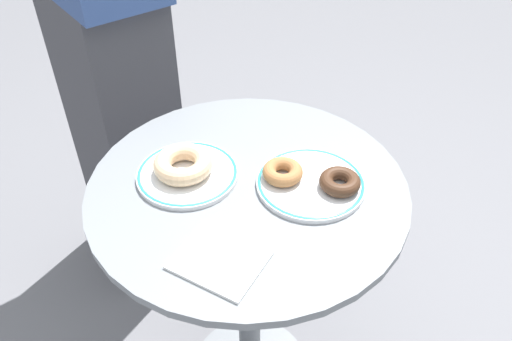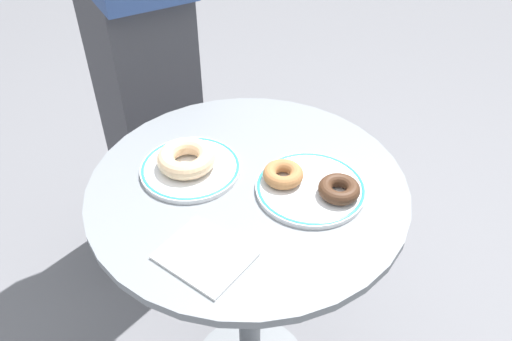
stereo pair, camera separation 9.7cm
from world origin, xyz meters
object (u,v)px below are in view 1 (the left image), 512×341
Objects in this scene: donut_glazed at (184,163)px; person_figure at (98,3)px; plate_left at (187,174)px; donut_chocolate at (340,182)px; donut_cinnamon at (283,172)px; plate_right at (311,183)px; paper_napkin at (219,260)px; cafe_table at (249,261)px.

person_figure is (-0.34, 0.41, 0.14)m from donut_glazed.
donut_chocolate is (0.30, 0.01, 0.02)m from plate_left.
donut_glazed is 0.20m from donut_cinnamon.
donut_cinnamon is (0.19, 0.02, 0.02)m from plate_left.
donut_glazed is at bearing -178.68° from donut_chocolate.
plate_left is 0.95× the size of plate_right.
donut_glazed reaches higher than plate_left.
paper_napkin is 0.78m from person_figure.
person_figure is (-0.64, 0.40, 0.14)m from donut_chocolate.
donut_cinnamon is at bearing 16.33° from cafe_table.
plate_right is at bearing 172.70° from donut_chocolate.
donut_chocolate is at bearing 2.36° from plate_left.
paper_napkin is at bearing -59.16° from donut_glazed.
donut_cinnamon is at bearing 6.20° from plate_left.
plate_left is 0.19m from donut_cinnamon.
paper_napkin is at bearing -108.27° from donut_cinnamon.
donut_glazed reaches higher than plate_right.
paper_napkin is (0.12, -0.21, -0.03)m from donut_glazed.
donut_chocolate is 0.77m from person_figure.
donut_glazed is (-0.01, 0.01, 0.02)m from plate_left.
person_figure reaches higher than plate_right.
plate_left is 0.23m from paper_napkin.
donut_cinnamon is at bearing 178.95° from plate_right.
donut_glazed is at bearing -175.55° from donut_cinnamon.
cafe_table is 9.21× the size of donut_cinnamon.
cafe_table is 0.31m from paper_napkin.
person_figure is (-0.53, 0.39, 0.14)m from donut_cinnamon.
plate_left is 2.56× the size of donut_cinnamon.
donut_cinnamon is (-0.06, 0.00, 0.02)m from plate_right.
plate_right is 0.73m from person_figure.
plate_left is at bearing -175.45° from plate_right.
donut_chocolate is at bearing 49.10° from paper_napkin.
donut_chocolate is 0.28m from paper_napkin.
donut_chocolate and donut_cinnamon have the same top height.
donut_glazed is at bearing -176.77° from plate_right.
cafe_table is 0.40× the size of person_figure.
plate_left is at bearing 120.02° from paper_napkin.
donut_chocolate is 0.04× the size of person_figure.
donut_chocolate is 1.00× the size of donut_cinnamon.
paper_napkin reaches higher than cafe_table.
donut_chocolate is at bearing 1.32° from donut_glazed.
plate_left is at bearing -36.84° from donut_glazed.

